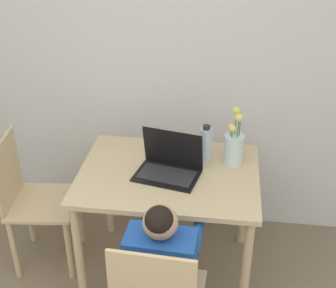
% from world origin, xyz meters
% --- Properties ---
extents(wall_back, '(6.40, 0.05, 2.50)m').
position_xyz_m(wall_back, '(0.00, 2.23, 1.25)').
color(wall_back, silver).
rests_on(wall_back, ground_plane).
extents(dining_table, '(1.02, 0.77, 0.74)m').
position_xyz_m(dining_table, '(0.16, 1.62, 0.64)').
color(dining_table, '#D6B784').
rests_on(dining_table, ground_plane).
extents(chair_spare, '(0.44, 0.44, 0.88)m').
position_xyz_m(chair_spare, '(-0.69, 1.62, 0.46)').
color(chair_spare, '#D6B784').
rests_on(chair_spare, ground_plane).
extents(person_seated, '(0.35, 0.44, 0.99)m').
position_xyz_m(person_seated, '(0.22, 1.04, 0.62)').
color(person_seated, '#1E4C9E').
rests_on(person_seated, ground_plane).
extents(laptop, '(0.39, 0.31, 0.25)m').
position_xyz_m(laptop, '(0.17, 1.62, 0.80)').
color(laptop, black).
rests_on(laptop, dining_table).
extents(flower_vase, '(0.12, 0.12, 0.35)m').
position_xyz_m(flower_vase, '(0.52, 1.77, 0.86)').
color(flower_vase, silver).
rests_on(flower_vase, dining_table).
extents(water_bottle, '(0.07, 0.07, 0.22)m').
position_xyz_m(water_bottle, '(0.36, 1.79, 0.85)').
color(water_bottle, silver).
rests_on(water_bottle, dining_table).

